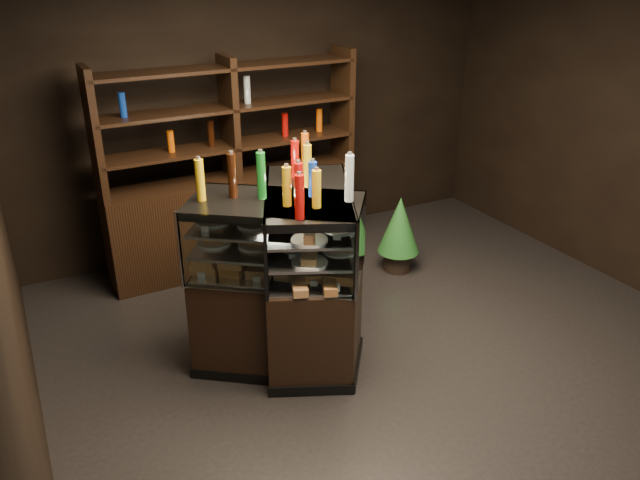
# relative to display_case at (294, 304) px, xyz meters

# --- Properties ---
(ground) EXTENTS (5.00, 5.00, 0.00)m
(ground) POSITION_rel_display_case_xyz_m (0.71, -0.37, -0.44)
(ground) COLOR black
(ground) RESTS_ON ground
(room_shell) EXTENTS (5.02, 5.02, 3.01)m
(room_shell) POSITION_rel_display_case_xyz_m (0.71, -0.37, 1.50)
(room_shell) COLOR black
(room_shell) RESTS_ON ground
(display_case) EXTENTS (1.45, 1.34, 1.31)m
(display_case) POSITION_rel_display_case_xyz_m (0.00, 0.00, 0.00)
(display_case) COLOR black
(display_case) RESTS_ON ground
(food_display) EXTENTS (1.09, 1.09, 0.41)m
(food_display) POSITION_rel_display_case_xyz_m (0.00, -0.00, 0.55)
(food_display) COLOR #CF874A
(food_display) RESTS_ON display_case
(bottles_top) EXTENTS (0.93, 0.95, 0.30)m
(bottles_top) POSITION_rel_display_case_xyz_m (-0.00, 0.00, 1.00)
(bottles_top) COLOR yellow
(bottles_top) RESTS_ON display_case
(potted_conifer) EXTENTS (0.40, 0.40, 0.85)m
(potted_conifer) POSITION_rel_display_case_xyz_m (1.49, 0.82, 0.04)
(potted_conifer) COLOR black
(potted_conifer) RESTS_ON ground
(back_shelving) EXTENTS (2.42, 0.46, 2.00)m
(back_shelving) POSITION_rel_display_case_xyz_m (0.17, 1.68, 0.16)
(back_shelving) COLOR black
(back_shelving) RESTS_ON ground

